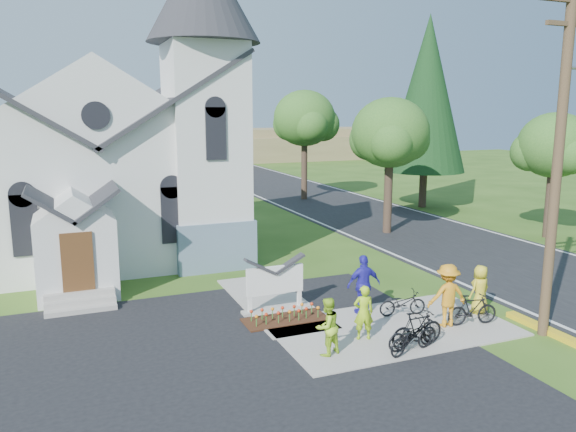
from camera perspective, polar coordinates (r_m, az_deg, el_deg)
name	(u,v)px	position (r m, az deg, el deg)	size (l,w,h in m)	color
ground	(356,343)	(16.15, 6.93, -12.68)	(120.00, 120.00, 0.00)	#315217
road	(381,220)	(33.45, 9.46, -0.42)	(8.00, 90.00, 0.02)	black
sidewalk	(392,328)	(17.26, 10.55, -11.12)	(7.00, 4.00, 0.05)	#9C968C
church	(104,137)	(25.48, -18.19, 7.62)	(12.35, 12.00, 13.00)	silver
church_sign	(275,281)	(18.04, -1.34, -6.59)	(2.20, 0.40, 1.70)	#9C968C
flower_bed	(285,320)	(17.57, -0.26, -10.49)	(2.60, 1.10, 0.07)	#351D0E
utility_pole	(561,147)	(17.08, 25.97, 6.33)	(3.45, 0.28, 10.00)	#4C3526
tree_road_near	(390,133)	(29.52, 10.33, 8.25)	(4.00, 4.00, 7.05)	#36281D
tree_road_mid	(305,119)	(40.35, 1.69, 9.85)	(4.40, 4.40, 7.80)	#36281D
tree_road_far	(554,146)	(30.99, 25.45, 6.44)	(3.60, 3.60, 6.30)	#36281D
conifer	(427,94)	(38.13, 13.95, 11.91)	(5.20, 5.20, 12.40)	#36281D
distant_hills	(154,145)	(70.18, -13.50, 6.99)	(61.00, 10.00, 5.60)	olive
cyclist_0	(364,312)	(16.03, 7.68, -9.67)	(0.57, 0.37, 1.57)	#9BCB17
bike_0	(413,334)	(15.78, 12.55, -11.61)	(0.55, 1.59, 0.83)	black
cyclist_1	(327,326)	(14.97, 3.99, -11.14)	(0.75, 0.59, 1.55)	#ACE02A
bike_1	(417,329)	(15.90, 12.99, -11.12)	(0.47, 1.67, 1.00)	black
cyclist_2	(364,285)	(17.90, 7.69, -6.91)	(1.11, 0.46, 1.90)	#2822AC
bike_2	(412,338)	(15.53, 12.44, -11.99)	(0.55, 1.58, 0.83)	black
cyclist_3	(447,295)	(17.42, 15.88, -7.75)	(1.22, 0.70, 1.89)	orange
bike_3	(472,310)	(17.86, 18.22, -9.03)	(0.44, 1.58, 0.95)	black
cyclist_4	(480,289)	(18.84, 18.92, -7.05)	(0.76, 0.50, 1.56)	gold
bike_4	(402,303)	(18.12, 11.55, -8.66)	(0.53, 1.51, 0.79)	black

